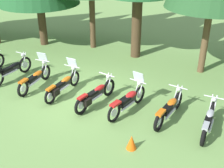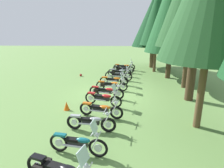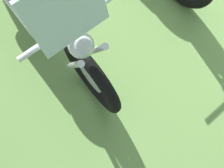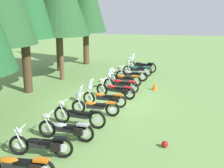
# 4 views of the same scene
# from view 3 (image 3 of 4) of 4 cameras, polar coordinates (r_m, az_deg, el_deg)

# --- Properties ---
(motorcycle_7) EXTENTS (0.96, 2.23, 1.36)m
(motorcycle_7) POSITION_cam_3_polar(r_m,az_deg,el_deg) (2.34, -16.58, 16.58)
(motorcycle_7) COLOR black
(motorcycle_7) RESTS_ON ground_plane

